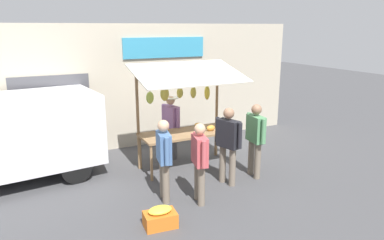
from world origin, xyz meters
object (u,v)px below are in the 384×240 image
shopper_in_striped_shirt (164,155)px  produce_crate_near (160,218)px  vendor_with_sunhat (171,122)px  shopper_with_shopping_bag (200,158)px  market_stall (185,104)px  shopper_in_grey_tee (228,140)px  shopper_with_ponytail (255,135)px

shopper_in_striped_shirt → produce_crate_near: bearing=164.2°
vendor_with_sunhat → produce_crate_near: (1.48, 2.98, -0.80)m
vendor_with_sunhat → shopper_with_shopping_bag: 2.54m
market_stall → shopper_in_grey_tee: bearing=106.4°
shopper_in_grey_tee → vendor_with_sunhat: bearing=-4.0°
shopper_in_striped_shirt → shopper_in_grey_tee: bearing=-75.1°
market_stall → shopper_in_grey_tee: size_ratio=1.48×
produce_crate_near → shopper_with_ponytail: bearing=-158.9°
market_stall → shopper_with_ponytail: size_ratio=1.49×
shopper_with_ponytail → shopper_in_grey_tee: (0.76, 0.07, 0.01)m
shopper_with_ponytail → vendor_with_sunhat: bearing=37.4°
shopper_in_grey_tee → shopper_in_striped_shirt: size_ratio=1.04×
shopper_with_shopping_bag → market_stall: bearing=-4.6°
shopper_in_grey_tee → shopper_in_striped_shirt: shopper_in_grey_tee is taller
shopper_with_shopping_bag → shopper_in_grey_tee: (-0.93, -0.49, 0.07)m
shopper_with_ponytail → produce_crate_near: (2.70, 1.04, -0.81)m
market_stall → shopper_with_shopping_bag: (0.55, 1.78, -0.65)m
shopper_with_shopping_bag → shopper_in_striped_shirt: bearing=68.7°
shopper_with_shopping_bag → shopper_with_ponytail: 1.78m
vendor_with_sunhat → shopper_in_grey_tee: bearing=0.3°
shopper_with_ponytail → shopper_with_shopping_bag: bearing=113.6°
shopper_with_ponytail → shopper_in_striped_shirt: 2.27m
shopper_in_grey_tee → produce_crate_near: shopper_in_grey_tee is taller
shopper_with_shopping_bag → shopper_in_grey_tee: 1.05m
market_stall → shopper_in_striped_shirt: (1.12, 1.40, -0.62)m
shopper_with_shopping_bag → shopper_in_grey_tee: bearing=-49.9°
shopper_in_grey_tee → shopper_in_striped_shirt: bearing=77.1°
market_stall → vendor_with_sunhat: market_stall is taller
vendor_with_sunhat → shopper_in_striped_shirt: 2.36m
market_stall → shopper_with_shopping_bag: market_stall is taller
market_stall → produce_crate_near: 3.09m
vendor_with_sunhat → produce_crate_near: bearing=-39.0°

